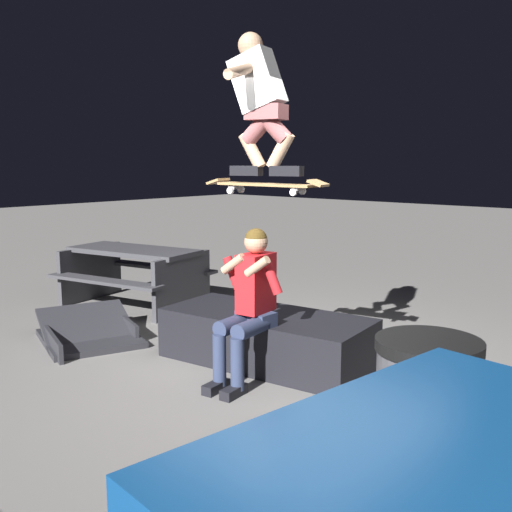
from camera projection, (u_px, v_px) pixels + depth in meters
name	position (u px, v px, depth m)	size (l,w,h in m)	color
ground_plane	(288.00, 369.00, 5.35)	(40.00, 40.00, 0.00)	slate
ledge_box_main	(266.00, 338.00, 5.48)	(1.93, 0.84, 0.47)	black
person_sitting_on_ledge	(249.00, 299.00, 4.94)	(0.60, 0.77, 1.30)	#2D3856
skateboard	(266.00, 185.00, 4.77)	(1.04, 0.45, 0.13)	#AD8451
skater_airborne	(260.00, 98.00, 4.69)	(0.64, 0.88, 1.12)	black
kicker_ramp	(90.00, 335.00, 6.16)	(1.29, 1.21, 0.39)	#28282D
picnic_table_back	(134.00, 268.00, 7.61)	(1.94, 1.66, 0.75)	#38383D
trash_bin	(425.00, 428.00, 3.08)	(0.55, 0.55, 0.96)	#47474C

